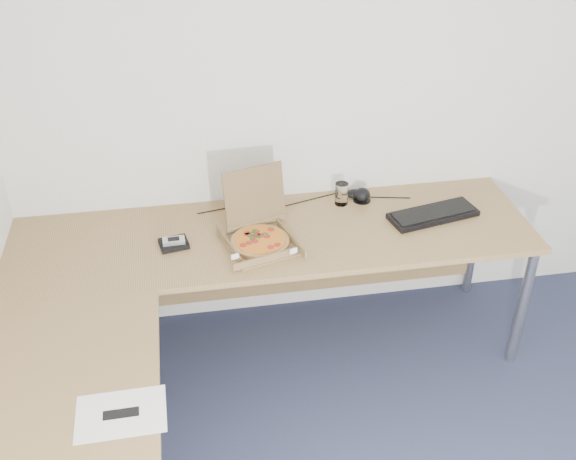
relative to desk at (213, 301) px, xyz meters
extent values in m
cube|color=#9E7A48|center=(0.32, 0.43, 0.01)|extent=(2.50, 0.70, 0.03)
cube|color=#9E7A48|center=(-0.58, -0.67, 0.01)|extent=(0.70, 1.50, 0.03)
cylinder|color=gray|center=(1.52, 0.73, -0.35)|extent=(0.05, 0.05, 0.70)
cube|color=olive|center=(0.25, 0.33, 0.03)|extent=(0.30, 0.30, 0.01)
cube|color=olive|center=(0.25, 0.50, 0.19)|extent=(0.30, 0.06, 0.30)
cylinder|color=tan|center=(0.25, 0.33, 0.05)|extent=(0.27, 0.27, 0.02)
cylinder|color=red|center=(0.25, 0.33, 0.06)|extent=(0.24, 0.24, 0.00)
cylinder|color=white|center=(0.71, 0.64, 0.09)|extent=(0.07, 0.07, 0.12)
cube|color=black|center=(1.13, 0.44, 0.04)|extent=(0.47, 0.25, 0.03)
ellipsoid|color=black|center=(0.79, 0.70, 0.05)|extent=(0.11, 0.09, 0.04)
cube|color=black|center=(-0.15, 0.40, 0.04)|extent=(0.15, 0.13, 0.02)
cube|color=#B2B5BA|center=(-0.15, 0.39, 0.06)|extent=(0.10, 0.06, 0.02)
cube|color=white|center=(-0.36, -0.59, 0.03)|extent=(0.31, 0.22, 0.00)
ellipsoid|color=black|center=(0.82, 0.65, 0.07)|extent=(0.09, 0.09, 0.08)
camera|label=1|loc=(-0.06, -2.26, 1.83)|focal=42.52mm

